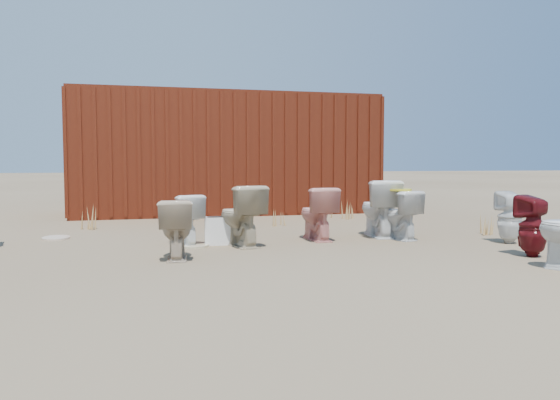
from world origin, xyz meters
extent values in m
plane|color=brown|center=(0.00, 0.00, 0.00)|extent=(100.00, 100.00, 0.00)
cube|color=#46110B|center=(0.00, 5.20, 1.20)|extent=(6.00, 2.40, 2.40)
imported|color=white|center=(-1.23, 0.70, 0.32)|extent=(0.54, 0.71, 0.64)
imported|color=#E69185|center=(0.53, 0.69, 0.35)|extent=(0.44, 0.72, 0.71)
imported|color=white|center=(1.47, 0.80, 0.40)|extent=(0.51, 0.81, 0.79)
imported|color=#5B0F14|center=(2.42, -1.13, 0.34)|extent=(0.36, 0.36, 0.68)
imported|color=#C2AB8D|center=(-1.38, -0.29, 0.32)|extent=(0.41, 0.66, 0.65)
imported|color=#BDAC8A|center=(-0.55, 0.42, 0.38)|extent=(0.61, 0.83, 0.76)
imported|color=silver|center=(1.61, 0.48, 0.33)|extent=(0.52, 0.72, 0.66)
imported|color=white|center=(2.82, -0.21, 0.33)|extent=(0.33, 0.34, 0.67)
ellipsoid|color=gold|center=(1.61, 0.48, 0.67)|extent=(0.33, 0.42, 0.02)
cube|color=white|center=(-0.72, 0.61, 0.17)|extent=(0.51, 0.24, 0.35)
ellipsoid|color=#BFB18A|center=(-1.11, 0.56, 0.01)|extent=(0.42, 0.52, 0.02)
ellipsoid|color=beige|center=(-2.86, 1.67, 0.01)|extent=(0.38, 0.48, 0.02)
cone|color=#A77E43|center=(-2.48, 2.62, 0.16)|extent=(0.36, 0.36, 0.32)
cone|color=#A77E43|center=(0.40, 2.45, 0.15)|extent=(0.32, 0.32, 0.30)
cone|color=#A77E43|center=(1.92, 3.15, 0.16)|extent=(0.36, 0.36, 0.31)
cone|color=#A77E43|center=(-0.99, 3.50, 0.11)|extent=(0.30, 0.30, 0.23)
cone|color=#A77E43|center=(1.56, 3.50, 0.14)|extent=(0.34, 0.34, 0.28)
cone|color=#A77E43|center=(3.03, 0.65, 0.13)|extent=(0.28, 0.28, 0.25)
camera|label=1|loc=(-1.75, -6.18, 1.04)|focal=35.00mm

